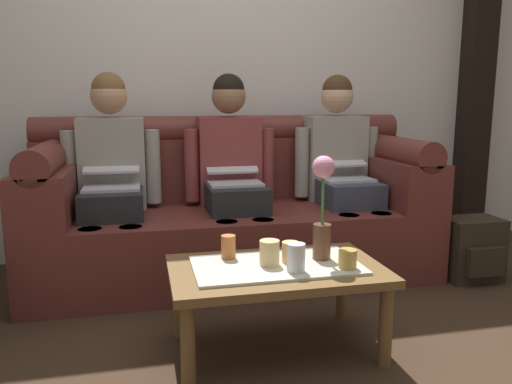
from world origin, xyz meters
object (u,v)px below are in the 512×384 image
object	(u,v)px
flower_vase	(323,206)
cup_near_right	(296,258)
cup_far_center	(228,247)
coffee_table	(276,277)
cup_near_left	(290,252)
person_left	(112,171)
cup_far_right	(270,253)
cup_far_left	(348,259)
couch	(232,214)
backpack_right	(472,249)
person_middle	(232,168)
person_right	(341,164)

from	to	relation	value
flower_vase	cup_near_right	distance (m)	0.27
flower_vase	cup_far_center	xyz separation A→B (m)	(-0.39, 0.10, -0.18)
cup_far_center	coffee_table	bearing A→B (deg)	-33.66
cup_near_left	cup_far_center	world-z (taller)	cup_far_center
person_left	cup_far_right	distance (m)	1.26
flower_vase	cup_far_left	xyz separation A→B (m)	(0.06, -0.14, -0.19)
coffee_table	person_left	bearing A→B (deg)	124.23
cup_far_center	cup_far_left	distance (m)	0.51
cup_near_right	cup_far_left	size ratio (longest dim) A/B	1.46
couch	cup_near_right	world-z (taller)	couch
cup_near_left	backpack_right	world-z (taller)	cup_near_left
cup_near_left	cup_far_left	xyz separation A→B (m)	(0.20, -0.13, -0.00)
cup_near_right	cup_far_left	distance (m)	0.22
cup_far_left	cup_far_right	size ratio (longest dim) A/B	0.74
cup_near_right	cup_far_center	distance (m)	0.33
couch	backpack_right	bearing A→B (deg)	-18.40
couch	person_middle	bearing A→B (deg)	-90.00
flower_vase	backpack_right	world-z (taller)	flower_vase
cup_near_left	cup_far_left	distance (m)	0.24
flower_vase	backpack_right	xyz separation A→B (m)	(1.16, 0.56, -0.44)
person_left	cup_near_right	distance (m)	1.38
cup_far_center	cup_far_left	size ratio (longest dim) A/B	1.29
person_left	cup_near_left	xyz separation A→B (m)	(0.77, -1.02, -0.23)
couch	flower_vase	size ratio (longest dim) A/B	5.26
flower_vase	cup_far_center	world-z (taller)	flower_vase
person_right	cup_near_left	world-z (taller)	person_right
person_left	person_middle	xyz separation A→B (m)	(0.70, 0.00, -0.00)
cup_far_right	backpack_right	size ratio (longest dim) A/B	0.28
person_left	cup_far_center	xyz separation A→B (m)	(0.52, -0.91, -0.22)
coffee_table	cup_far_right	xyz separation A→B (m)	(-0.03, -0.01, 0.11)
couch	flower_vase	distance (m)	1.06
person_left	person_middle	bearing A→B (deg)	0.02
coffee_table	cup_near_left	distance (m)	0.12
flower_vase	cup_far_right	world-z (taller)	flower_vase
cup_near_right	couch	bearing A→B (deg)	92.62
person_left	cup_far_right	size ratio (longest dim) A/B	11.55
coffee_table	backpack_right	xyz separation A→B (m)	(1.37, 0.58, -0.14)
person_left	cup_far_left	world-z (taller)	person_left
person_right	cup_far_center	size ratio (longest dim) A/B	12.02
person_left	person_middle	world-z (taller)	same
backpack_right	cup_far_center	bearing A→B (deg)	-163.46
flower_vase	cup_far_right	size ratio (longest dim) A/B	4.24
person_middle	couch	bearing A→B (deg)	90.00
couch	coffee_table	distance (m)	1.04
cup_near_right	backpack_right	bearing A→B (deg)	27.60
person_left	flower_vase	world-z (taller)	person_left
couch	person_middle	size ratio (longest dim) A/B	1.93
coffee_table	cup_far_left	distance (m)	0.31
coffee_table	backpack_right	world-z (taller)	coffee_table
person_middle	person_right	bearing A→B (deg)	-0.02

